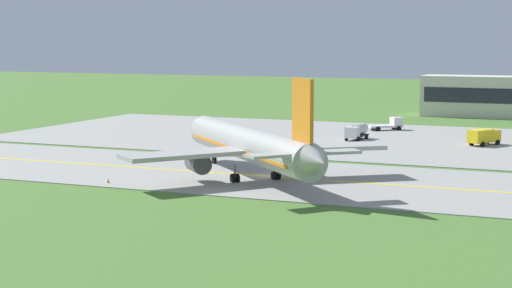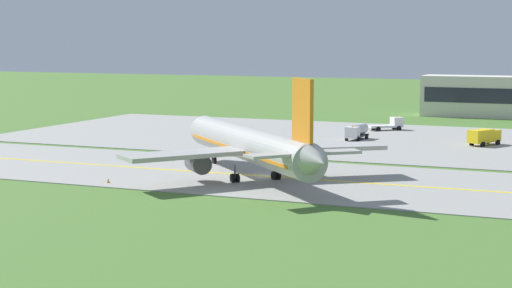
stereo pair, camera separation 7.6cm
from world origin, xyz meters
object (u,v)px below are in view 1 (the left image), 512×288
(service_truck_fuel, at_px, (357,131))
(service_truck_pushback, at_px, (390,124))
(airplane_lead, at_px, (251,145))
(service_truck_baggage, at_px, (484,136))

(service_truck_fuel, relative_size, service_truck_pushback, 0.99)
(service_truck_fuel, distance_m, service_truck_pushback, 16.93)
(service_truck_fuel, bearing_deg, service_truck_pushback, 85.48)
(airplane_lead, distance_m, service_truck_pushback, 60.10)
(service_truck_baggage, distance_m, service_truck_pushback, 25.00)
(airplane_lead, relative_size, service_truck_baggage, 5.01)
(airplane_lead, bearing_deg, service_truck_pushback, 88.36)
(service_truck_baggage, bearing_deg, service_truck_fuel, -178.12)
(service_truck_baggage, height_order, service_truck_pushback, service_truck_baggage)
(service_truck_fuel, xyz_separation_m, service_truck_pushback, (1.33, 16.87, -0.35))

